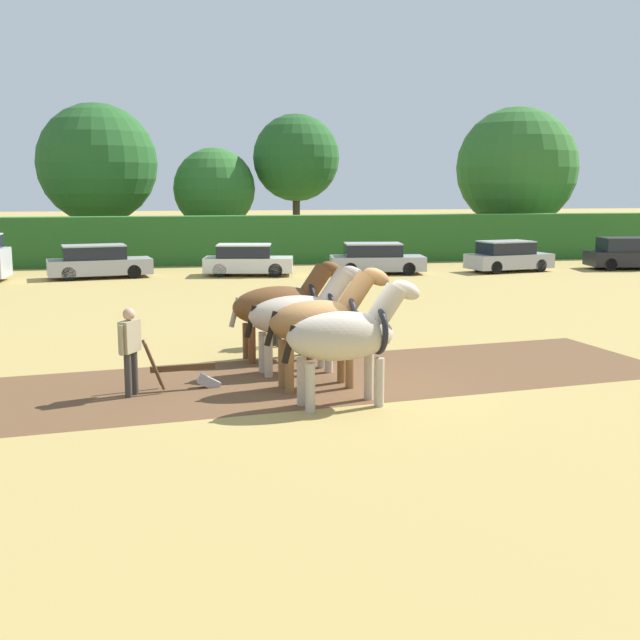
% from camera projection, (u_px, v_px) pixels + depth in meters
% --- Properties ---
extents(ground_plane, '(240.00, 240.00, 0.00)m').
position_uv_depth(ground_plane, '(352.00, 391.00, 15.99)').
color(ground_plane, '#A88E4C').
extents(plowed_furrow_strip, '(23.47, 7.56, 0.01)m').
position_uv_depth(plowed_furrow_strip, '(139.00, 393.00, 15.89)').
color(plowed_furrow_strip, brown).
rests_on(plowed_furrow_strip, ground).
extents(hedgerow, '(74.66, 1.50, 2.52)m').
position_uv_depth(hedgerow, '(237.00, 240.00, 41.92)').
color(hedgerow, '#286023').
rests_on(hedgerow, ground).
extents(tree_far_left, '(6.78, 6.78, 8.70)m').
position_uv_depth(tree_far_left, '(97.00, 164.00, 45.55)').
color(tree_far_left, '#423323').
rests_on(tree_far_left, ground).
extents(tree_left, '(4.77, 4.77, 6.27)m').
position_uv_depth(tree_left, '(214.00, 189.00, 46.88)').
color(tree_left, brown).
rests_on(tree_left, ground).
extents(tree_center_left, '(5.14, 5.14, 8.27)m').
position_uv_depth(tree_center_left, '(296.00, 158.00, 47.61)').
color(tree_center_left, '#423323').
rests_on(tree_center_left, ground).
extents(tree_center, '(7.28, 7.28, 8.76)m').
position_uv_depth(tree_center, '(517.00, 168.00, 48.51)').
color(tree_center, '#4C3823').
rests_on(tree_center, ground).
extents(draft_horse_lead_left, '(2.77, 1.23, 2.40)m').
position_uv_depth(draft_horse_lead_left, '(346.00, 335.00, 14.76)').
color(draft_horse_lead_left, '#B2A38E').
rests_on(draft_horse_lead_left, ground).
extents(draft_horse_lead_right, '(2.72, 1.16, 2.49)m').
position_uv_depth(draft_horse_lead_right, '(322.00, 321.00, 16.11)').
color(draft_horse_lead_right, brown).
rests_on(draft_horse_lead_right, ground).
extents(draft_horse_trail_left, '(2.83, 1.18, 2.39)m').
position_uv_depth(draft_horse_trail_left, '(301.00, 314.00, 17.47)').
color(draft_horse_trail_left, '#B2A38E').
rests_on(draft_horse_trail_left, ground).
extents(draft_horse_trail_right, '(2.87, 1.27, 2.37)m').
position_uv_depth(draft_horse_trail_right, '(283.00, 305.00, 18.81)').
color(draft_horse_trail_right, brown).
rests_on(draft_horse_trail_right, ground).
extents(plow, '(1.57, 0.54, 1.13)m').
position_uv_depth(plow, '(189.00, 374.00, 16.15)').
color(plow, '#4C331E').
rests_on(plow, ground).
extents(farmer_at_plow, '(0.42, 0.61, 1.74)m').
position_uv_depth(farmer_at_plow, '(130.00, 345.00, 15.48)').
color(farmer_at_plow, '#38332D').
rests_on(farmer_at_plow, ground).
extents(farmer_beside_team, '(0.38, 0.58, 1.54)m').
position_uv_depth(farmer_beside_team, '(277.00, 312.00, 20.37)').
color(farmer_beside_team, '#38332D').
rests_on(farmer_beside_team, ground).
extents(parked_car_left, '(4.71, 2.47, 1.48)m').
position_uv_depth(parked_car_left, '(98.00, 262.00, 35.60)').
color(parked_car_left, '#A8A8B2').
rests_on(parked_car_left, ground).
extents(parked_car_center_left, '(4.26, 2.41, 1.43)m').
position_uv_depth(parked_car_center_left, '(247.00, 260.00, 36.61)').
color(parked_car_center_left, silver).
rests_on(parked_car_center_left, ground).
extents(parked_car_center, '(4.52, 2.32, 1.43)m').
position_uv_depth(parked_car_center, '(376.00, 259.00, 37.33)').
color(parked_car_center, '#A8A8B2').
rests_on(parked_car_center, ground).
extents(parked_car_center_right, '(4.30, 2.46, 1.47)m').
position_uv_depth(parked_car_center_right, '(508.00, 257.00, 38.25)').
color(parked_car_center_right, '#A8A8B2').
rests_on(parked_car_center_right, ground).
extents(parked_car_right, '(4.10, 2.26, 1.55)m').
position_uv_depth(parked_car_right, '(627.00, 254.00, 39.41)').
color(parked_car_right, black).
rests_on(parked_car_right, ground).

